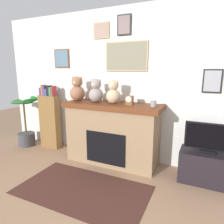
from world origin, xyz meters
The scene contains 12 objects.
back_wall centered at (0.00, 2.00, 1.31)m, with size 5.20×0.15×2.60m.
fireplace centered at (-0.10, 1.67, 0.52)m, with size 1.65×0.60×1.04m.
bookshelf centered at (-1.54, 1.74, 0.60)m, with size 0.42×0.16×1.29m.
potted_plant centered at (-2.07, 1.61, 0.40)m, with size 0.57×0.63×1.03m.
tv_stand centered at (1.39, 1.64, 0.23)m, with size 0.72×0.40×0.45m, color black.
television centered at (1.39, 1.64, 0.66)m, with size 0.64×0.14×0.42m.
area_rug centered at (-0.10, 0.72, 0.00)m, with size 1.75×0.98×0.01m, color #47271F.
candle_jar centered at (0.59, 1.65, 1.09)m, with size 0.09×0.09×0.09m, color gray.
mantel_clock centered at (0.21, 1.65, 1.11)m, with size 0.12×0.09×0.14m.
teddy_bear_tan centered at (-0.77, 1.65, 1.23)m, with size 0.27×0.27×0.43m.
teddy_bear_brown centered at (-0.40, 1.65, 1.22)m, with size 0.25×0.25×0.40m.
teddy_bear_cream centered at (-0.07, 1.65, 1.21)m, with size 0.24×0.24×0.38m.
Camera 1 is at (1.29, -1.32, 1.59)m, focal length 32.36 mm.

